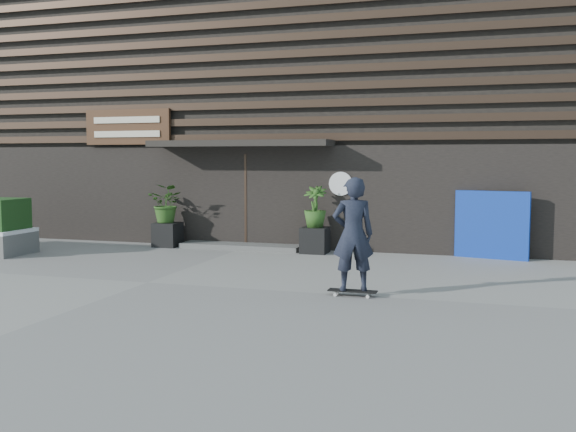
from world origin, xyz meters
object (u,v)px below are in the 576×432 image
(planter_pot_right, at_px, (315,240))
(blue_tarp, at_px, (492,225))
(planter_pot_left, at_px, (168,235))
(skateboarder, at_px, (353,234))

(planter_pot_right, distance_m, blue_tarp, 3.95)
(planter_pot_left, height_order, skateboarder, skateboarder)
(skateboarder, bearing_deg, blue_tarp, 66.03)
(planter_pot_left, distance_m, planter_pot_right, 3.80)
(blue_tarp, height_order, skateboarder, skateboarder)
(skateboarder, bearing_deg, planter_pot_left, 141.44)
(planter_pot_right, bearing_deg, planter_pot_left, 180.00)
(planter_pot_right, height_order, skateboarder, skateboarder)
(planter_pot_left, bearing_deg, skateboarder, -38.56)
(planter_pot_right, relative_size, blue_tarp, 0.38)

